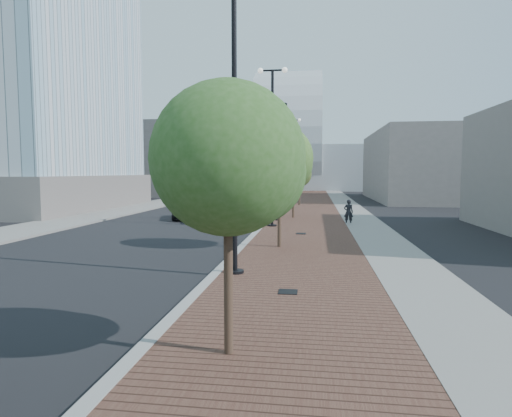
# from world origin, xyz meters

# --- Properties ---
(sidewalk) EXTENTS (7.00, 140.00, 0.12)m
(sidewalk) POSITION_xyz_m (3.50, 40.00, 0.06)
(sidewalk) COLOR #4C2D23
(sidewalk) RESTS_ON ground
(concrete_strip) EXTENTS (2.40, 140.00, 0.13)m
(concrete_strip) POSITION_xyz_m (6.20, 40.00, 0.07)
(concrete_strip) COLOR slate
(concrete_strip) RESTS_ON ground
(curb) EXTENTS (0.30, 140.00, 0.14)m
(curb) POSITION_xyz_m (0.00, 40.00, 0.07)
(curb) COLOR gray
(curb) RESTS_ON ground
(west_sidewalk) EXTENTS (4.00, 140.00, 0.12)m
(west_sidewalk) POSITION_xyz_m (-13.00, 40.00, 0.06)
(west_sidewalk) COLOR slate
(west_sidewalk) RESTS_ON ground
(white_sedan) EXTENTS (1.59, 4.14, 1.35)m
(white_sedan) POSITION_xyz_m (-3.64, 24.64, 0.67)
(white_sedan) COLOR silver
(white_sedan) RESTS_ON ground
(dark_car_mid) EXTENTS (3.17, 4.85, 1.24)m
(dark_car_mid) POSITION_xyz_m (-5.79, 26.18, 0.62)
(dark_car_mid) COLOR black
(dark_car_mid) RESTS_ON ground
(dark_car_far) EXTENTS (1.79, 4.21, 1.21)m
(dark_car_far) POSITION_xyz_m (-3.95, 51.70, 0.61)
(dark_car_far) COLOR black
(dark_car_far) RESTS_ON ground
(pedestrian) EXTENTS (0.60, 0.40, 1.59)m
(pedestrian) POSITION_xyz_m (5.19, 24.16, 0.80)
(pedestrian) COLOR black
(pedestrian) RESTS_ON ground
(streetlight_1) EXTENTS (1.44, 0.56, 9.21)m
(streetlight_1) POSITION_xyz_m (0.49, 10.00, 4.34)
(streetlight_1) COLOR black
(streetlight_1) RESTS_ON ground
(streetlight_2) EXTENTS (1.72, 0.56, 9.28)m
(streetlight_2) POSITION_xyz_m (0.60, 22.00, 4.82)
(streetlight_2) COLOR black
(streetlight_2) RESTS_ON ground
(streetlight_3) EXTENTS (1.44, 0.56, 9.21)m
(streetlight_3) POSITION_xyz_m (0.49, 34.00, 4.34)
(streetlight_3) COLOR black
(streetlight_3) RESTS_ON ground
(streetlight_4) EXTENTS (1.72, 0.56, 9.28)m
(streetlight_4) POSITION_xyz_m (0.60, 46.00, 4.82)
(streetlight_4) COLOR black
(streetlight_4) RESTS_ON ground
(traffic_mast) EXTENTS (5.09, 0.20, 8.00)m
(traffic_mast) POSITION_xyz_m (-0.30, 25.00, 4.98)
(traffic_mast) COLOR black
(traffic_mast) RESTS_ON ground
(tree_0) EXTENTS (2.66, 2.65, 4.86)m
(tree_0) POSITION_xyz_m (1.65, 4.02, 3.52)
(tree_0) COLOR #382619
(tree_0) RESTS_ON ground
(tree_1) EXTENTS (2.82, 2.82, 5.30)m
(tree_1) POSITION_xyz_m (1.65, 15.02, 3.88)
(tree_1) COLOR #382619
(tree_1) RESTS_ON ground
(tree_2) EXTENTS (2.50, 2.47, 4.60)m
(tree_2) POSITION_xyz_m (1.65, 27.02, 3.35)
(tree_2) COLOR #382619
(tree_2) RESTS_ON ground
(tree_3) EXTENTS (2.28, 2.22, 4.57)m
(tree_3) POSITION_xyz_m (1.65, 39.02, 3.45)
(tree_3) COLOR #382619
(tree_3) RESTS_ON ground
(tower_podium) EXTENTS (19.00, 19.00, 3.00)m
(tower_podium) POSITION_xyz_m (-24.00, 32.00, 1.50)
(tower_podium) COLOR slate
(tower_podium) RESTS_ON ground
(convention_center) EXTENTS (50.00, 30.00, 50.00)m
(convention_center) POSITION_xyz_m (-2.00, 85.00, 6.00)
(convention_center) COLOR #AAB1B5
(convention_center) RESTS_ON ground
(commercial_block_nw) EXTENTS (14.00, 20.00, 10.00)m
(commercial_block_nw) POSITION_xyz_m (-20.00, 60.00, 5.00)
(commercial_block_nw) COLOR #5F5956
(commercial_block_nw) RESTS_ON ground
(commercial_block_ne) EXTENTS (12.00, 22.00, 8.00)m
(commercial_block_ne) POSITION_xyz_m (16.00, 50.00, 4.00)
(commercial_block_ne) COLOR slate
(commercial_block_ne) RESTS_ON ground
(utility_cover_1) EXTENTS (0.50, 0.50, 0.02)m
(utility_cover_1) POSITION_xyz_m (2.40, 8.00, 0.13)
(utility_cover_1) COLOR black
(utility_cover_1) RESTS_ON sidewalk
(utility_cover_2) EXTENTS (0.50, 0.50, 0.02)m
(utility_cover_2) POSITION_xyz_m (2.40, 19.00, 0.13)
(utility_cover_2) COLOR black
(utility_cover_2) RESTS_ON sidewalk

